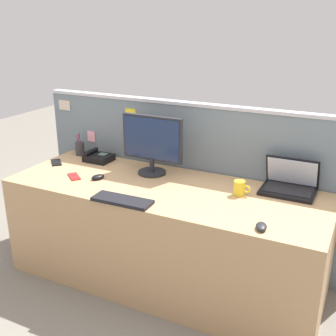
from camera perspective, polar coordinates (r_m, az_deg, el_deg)
ground_plane at (r=3.19m, az=-0.41°, el=-14.70°), size 10.00×10.00×0.00m
desk at (r=3.00m, az=-0.43°, el=-8.99°), size 2.18×0.79×0.73m
cubicle_divider at (r=3.25m, az=3.02°, el=-1.74°), size 2.52×0.08×1.22m
desktop_monitor at (r=3.02m, az=-2.16°, el=3.47°), size 0.47×0.21×0.43m
laptop at (r=2.88m, az=16.10°, el=-2.02°), size 0.34×0.27×0.22m
desk_phone at (r=3.39m, az=-9.43°, el=1.45°), size 0.21×0.17×0.09m
keyboard_main at (r=2.63m, az=-6.20°, el=-4.37°), size 0.39×0.15×0.02m
computer_mouse_right_hand at (r=2.35m, az=12.50°, el=-7.72°), size 0.08×0.11×0.03m
computer_mouse_left_hand at (r=3.01m, az=-9.46°, el=-1.21°), size 0.09×0.12×0.03m
pen_cup at (r=3.55m, az=-11.81°, el=2.61°), size 0.08×0.08×0.19m
cell_phone_black_slab at (r=3.42m, az=-14.85°, el=0.73°), size 0.16×0.16×0.01m
cell_phone_red_case at (r=3.09m, az=-12.57°, el=-1.13°), size 0.15×0.14×0.01m
coffee_mug at (r=2.74m, az=9.67°, el=-2.68°), size 0.11×0.07×0.10m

